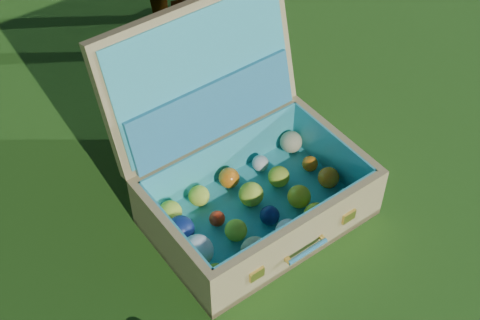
{
  "coord_description": "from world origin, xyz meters",
  "views": [
    {
      "loc": [
        -0.87,
        -0.92,
        1.52
      ],
      "look_at": [
        -0.05,
        0.07,
        0.18
      ],
      "focal_mm": 50.0,
      "sensor_mm": 36.0,
      "label": 1
    }
  ],
  "objects": [
    {
      "name": "ground",
      "position": [
        0.0,
        0.0,
        0.0
      ],
      "size": [
        60.0,
        60.0,
        0.0
      ],
      "primitive_type": "plane",
      "color": "#215114",
      "rests_on": "ground"
    },
    {
      "name": "suitcase",
      "position": [
        -0.05,
        0.07,
        0.16
      ],
      "size": [
        0.62,
        0.58,
        0.56
      ],
      "rotation": [
        0.0,
        0.0,
        -0.06
      ],
      "color": "tan",
      "rests_on": "ground"
    }
  ]
}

